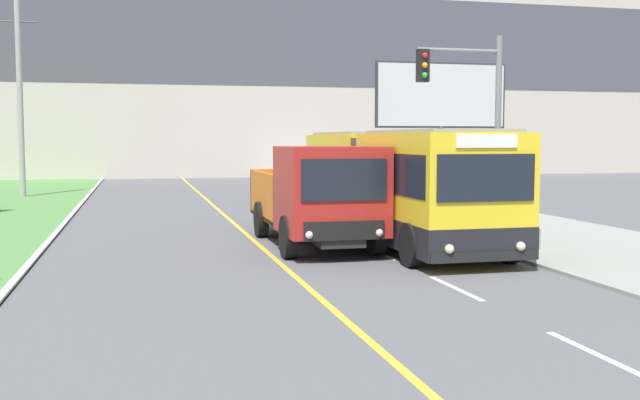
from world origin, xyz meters
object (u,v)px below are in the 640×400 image
Objects in this scene: dump_truck at (322,198)px; billboard_large at (441,99)px; traffic_light_mast at (474,114)px; planter_round_third at (399,200)px; planter_round_far at (361,191)px; planter_round_near at (519,227)px; city_bus at (394,185)px; car_distant at (302,189)px; utility_pole_far at (20,97)px; planter_round_second at (449,211)px.

dump_truck is 14.31m from billboard_large.
traffic_light_mast is 4.91× the size of planter_round_third.
planter_round_far is (4.93, 12.79, -0.75)m from dump_truck.
dump_truck is at bearing 163.35° from planter_round_near.
dump_truck is at bearing 163.89° from traffic_light_mast.
city_bus is 3.00m from dump_truck.
dump_truck reaches higher than planter_round_far.
utility_pole_far is (-12.46, 7.62, 4.22)m from car_distant.
traffic_light_mast is at bearing -106.07° from planter_round_second.
dump_truck is (-2.53, -1.60, -0.22)m from city_bus.
dump_truck is 6.36× the size of planter_round_third.
billboard_large reaches higher than dump_truck.
traffic_light_mast is (1.17, -2.67, 1.93)m from city_bus.
car_distant is 0.79× the size of traffic_light_mast.
car_distant is at bearing 174.95° from planter_round_far.
city_bus reaches higher than car_distant.
planter_round_second is 4.75m from planter_round_third.
planter_round_far is (1.23, 13.86, -2.90)m from traffic_light_mast.
billboard_large is 5.24m from planter_round_far.
planter_round_third is at bearing 89.27° from planter_round_second.
utility_pole_far reaches higher than traffic_light_mast.
planter_round_third is 4.75m from planter_round_far.
billboard_large is at bearing -24.22° from planter_round_far.
car_distant is at bearing 104.98° from planter_round_second.
utility_pole_far is 20.40m from billboard_large.
planter_round_second is (0.12, 4.75, -0.04)m from planter_round_near.
city_bus is at bearing -102.11° from planter_round_far.
city_bus reaches higher than planter_round_third.
dump_truck is 6.20× the size of planter_round_second.
planter_round_near is 4.75m from planter_round_second.
utility_pole_far is 1.77× the size of traffic_light_mast.
planter_round_far is (0.09, 14.24, -0.03)m from planter_round_near.
utility_pole_far is at bearing 152.43° from planter_round_far.
billboard_large is (5.53, 9.78, 3.00)m from city_bus.
traffic_light_mast is 0.89× the size of billboard_large.
planter_round_near is (-3.22, -12.83, -3.94)m from billboard_large.
city_bus is 11.45m from car_distant.
dump_truck is at bearing -63.91° from utility_pole_far.
dump_truck is 23.26m from utility_pole_far.
car_distant is 7.09m from billboard_large.
traffic_light_mast is 4.79× the size of planter_round_second.
billboard_large reaches higher than car_distant.
dump_truck reaches higher than planter_round_third.
utility_pole_far is 8.71× the size of planter_round_third.
billboard_large reaches higher than traffic_light_mast.
planter_round_third is at bearing -88.97° from planter_round_far.
planter_round_third is at bearing 88.92° from planter_round_near.
utility_pole_far is (-10.11, 20.64, 3.56)m from dump_truck.
car_distant reaches higher than planter_round_second.
billboard_large is 13.80m from planter_round_near.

